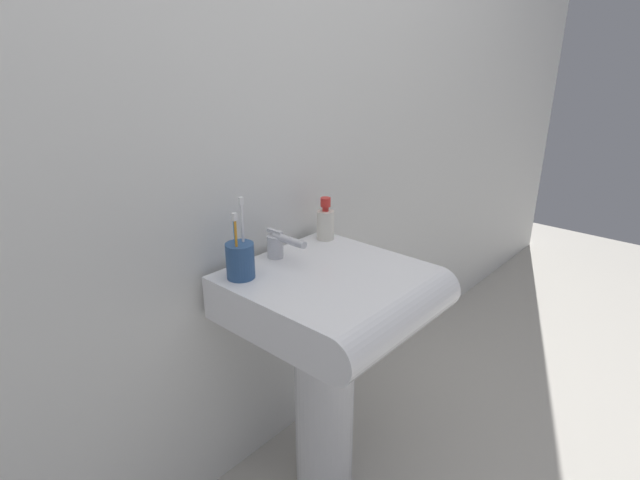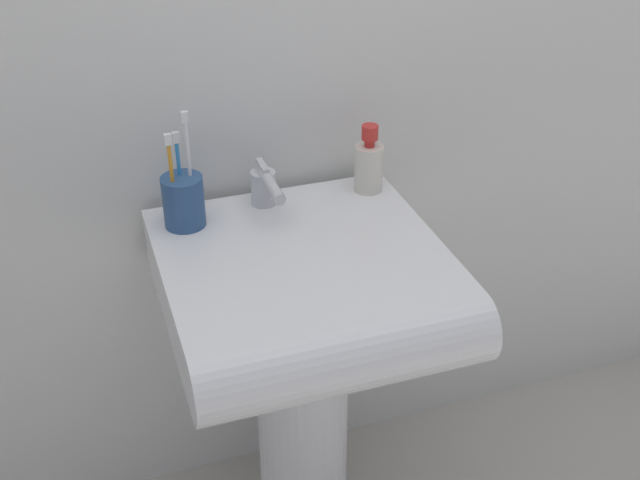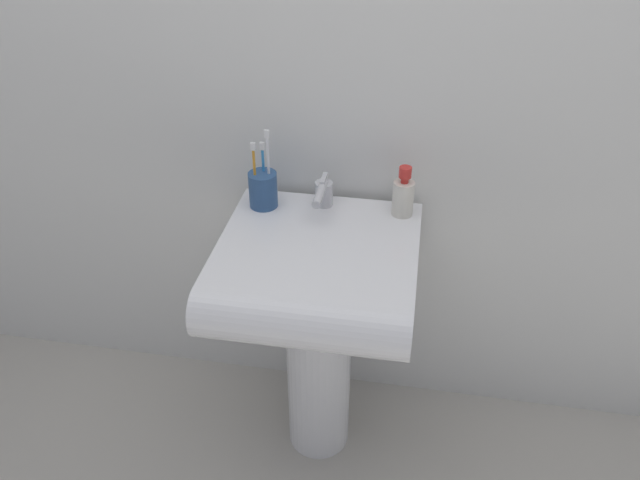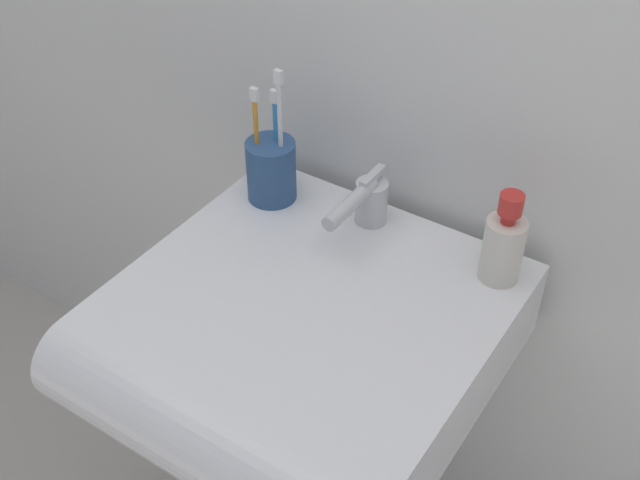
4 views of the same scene
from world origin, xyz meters
name	(u,v)px [view 2 (image 2 of 4)]	position (x,y,z in m)	size (l,w,h in m)	color
sink_pedestal	(303,426)	(0.00, 0.00, 0.30)	(0.18, 0.18, 0.60)	white
sink_basin	(309,292)	(0.00, -0.05, 0.67)	(0.49, 0.51, 0.12)	white
faucet	(265,187)	(-0.02, 0.16, 0.77)	(0.05, 0.14, 0.08)	silver
toothbrush_cup	(183,200)	(-0.17, 0.15, 0.78)	(0.08, 0.08, 0.22)	#2D5184
soap_bottle	(369,165)	(0.19, 0.16, 0.78)	(0.06, 0.06, 0.14)	silver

